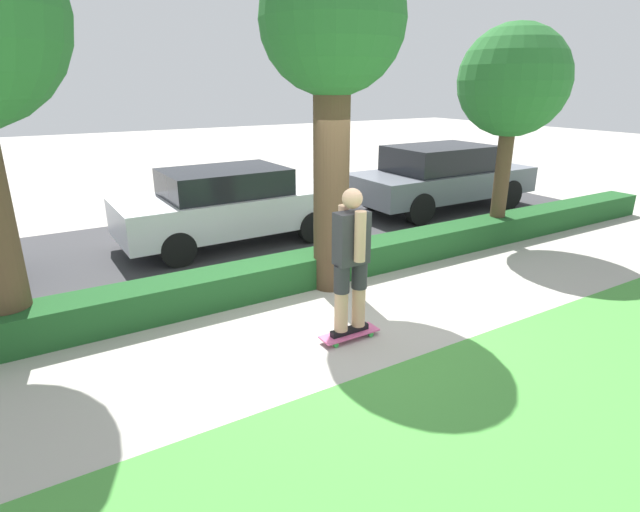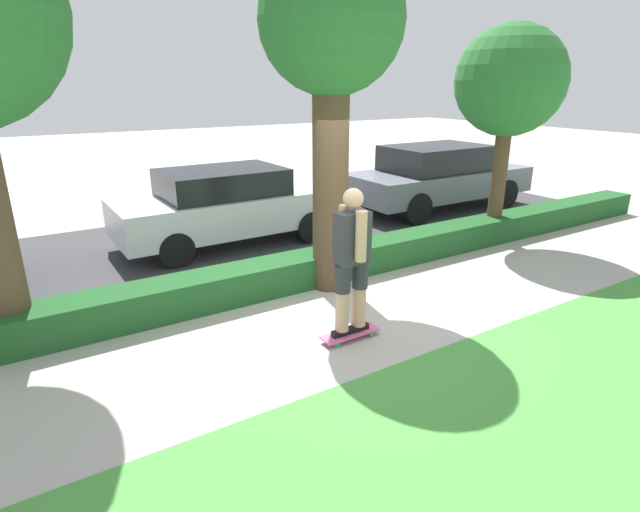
# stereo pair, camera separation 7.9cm
# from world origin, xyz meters

# --- Properties ---
(ground_plane) EXTENTS (60.00, 60.00, 0.00)m
(ground_plane) POSITION_xyz_m (0.00, 0.00, 0.00)
(ground_plane) COLOR #ADA89E
(grass_lawn_strip) EXTENTS (18.19, 4.00, 0.01)m
(grass_lawn_strip) POSITION_xyz_m (0.00, -3.00, 0.01)
(grass_lawn_strip) COLOR #47933D
(grass_lawn_strip) RESTS_ON ground_plane
(street_asphalt) EXTENTS (18.19, 5.00, 0.01)m
(street_asphalt) POSITION_xyz_m (0.00, 4.20, 0.00)
(street_asphalt) COLOR #38383A
(street_asphalt) RESTS_ON ground_plane
(hedge_row) EXTENTS (18.19, 0.60, 0.48)m
(hedge_row) POSITION_xyz_m (0.00, 1.60, 0.24)
(hedge_row) COLOR #1E5123
(hedge_row) RESTS_ON ground_plane
(skateboard) EXTENTS (0.76, 0.24, 0.08)m
(skateboard) POSITION_xyz_m (-0.14, -0.23, 0.07)
(skateboard) COLOR #DB5B93
(skateboard) RESTS_ON ground_plane
(skater_person) EXTENTS (0.51, 0.46, 1.79)m
(skater_person) POSITION_xyz_m (-0.14, -0.23, 1.04)
(skater_person) COLOR black
(skater_person) RESTS_ON skateboard
(tree_mid) EXTENTS (1.94, 1.94, 4.73)m
(tree_mid) POSITION_xyz_m (0.57, 1.31, 3.53)
(tree_mid) COLOR brown
(tree_mid) RESTS_ON ground_plane
(tree_far) EXTENTS (2.00, 2.00, 4.01)m
(tree_far) POSITION_xyz_m (4.70, 1.67, 2.97)
(tree_far) COLOR brown
(tree_far) RESTS_ON ground_plane
(parked_car_middle) EXTENTS (4.31, 1.83, 1.45)m
(parked_car_middle) POSITION_xyz_m (0.12, 4.21, 0.76)
(parked_car_middle) COLOR silver
(parked_car_middle) RESTS_ON ground_plane
(parked_car_rear) EXTENTS (4.71, 1.93, 1.56)m
(parked_car_rear) POSITION_xyz_m (5.55, 4.13, 0.82)
(parked_car_rear) COLOR slate
(parked_car_rear) RESTS_ON ground_plane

